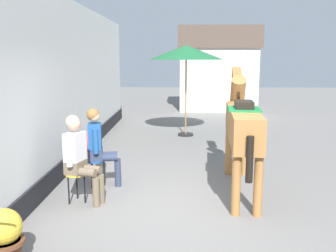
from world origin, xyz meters
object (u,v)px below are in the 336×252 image
saddled_horse_center (242,123)px  flower_planter_nearest (4,236)px  flower_planter_farthest (90,147)px  seated_visitor_far (99,143)px  cafe_parasol (186,53)px  seated_visitor_near (79,155)px

saddled_horse_center → flower_planter_nearest: bearing=-139.9°
flower_planter_nearest → flower_planter_farthest: size_ratio=1.00×
seated_visitor_far → saddled_horse_center: size_ratio=0.46×
flower_planter_farthest → cafe_parasol: bearing=54.0°
flower_planter_farthest → seated_visitor_far: bearing=-70.6°
flower_planter_nearest → flower_planter_farthest: (-0.03, 4.10, 0.00)m
flower_planter_nearest → cafe_parasol: bearing=73.5°
flower_planter_nearest → cafe_parasol: size_ratio=0.25×
flower_planter_farthest → flower_planter_nearest: bearing=-89.6°
seated_visitor_far → cafe_parasol: size_ratio=0.54×
seated_visitor_far → flower_planter_nearest: seated_visitor_far is taller
flower_planter_nearest → cafe_parasol: 7.57m
saddled_horse_center → flower_planter_farthest: (-2.98, 1.61, -0.82)m
cafe_parasol → flower_planter_farthest: bearing=-126.0°
seated_visitor_near → saddled_horse_center: size_ratio=0.46×
seated_visitor_near → cafe_parasol: 5.69m
seated_visitor_far → flower_planter_farthest: (-0.53, 1.49, -0.44)m
seated_visitor_far → flower_planter_farthest: bearing=109.4°
saddled_horse_center → flower_planter_nearest: 3.95m
saddled_horse_center → seated_visitor_far: bearing=177.3°
seated_visitor_far → saddled_horse_center: saddled_horse_center is taller
flower_planter_farthest → seated_visitor_near: bearing=-80.4°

